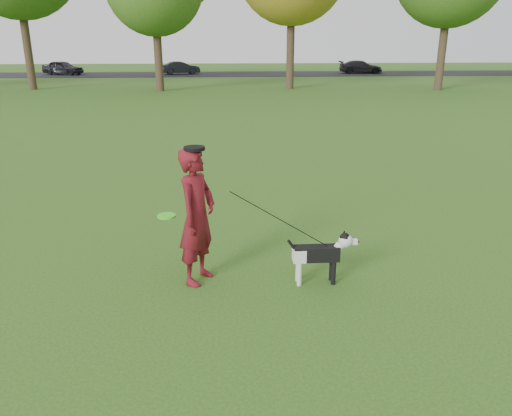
{
  "coord_description": "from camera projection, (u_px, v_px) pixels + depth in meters",
  "views": [
    {
      "loc": [
        -0.34,
        -5.61,
        3.03
      ],
      "look_at": [
        0.08,
        0.47,
        0.95
      ],
      "focal_mm": 35.0,
      "sensor_mm": 36.0,
      "label": 1
    }
  ],
  "objects": [
    {
      "name": "ground",
      "position": [
        253.0,
        291.0,
        6.3
      ],
      "size": [
        120.0,
        120.0,
        0.0
      ],
      "primitive_type": "plane",
      "color": "#285116",
      "rests_on": "ground"
    },
    {
      "name": "road",
      "position": [
        225.0,
        74.0,
        44.06
      ],
      "size": [
        120.0,
        7.0,
        0.02
      ],
      "primitive_type": "cube",
      "color": "black",
      "rests_on": "ground"
    },
    {
      "name": "man",
      "position": [
        197.0,
        217.0,
        6.31
      ],
      "size": [
        0.67,
        0.77,
        1.78
      ],
      "primitive_type": "imported",
      "rotation": [
        0.0,
        0.0,
        1.12
      ],
      "color": "maroon",
      "rests_on": "ground"
    },
    {
      "name": "dog",
      "position": [
        322.0,
        252.0,
        6.39
      ],
      "size": [
        0.93,
        0.19,
        0.71
      ],
      "color": "black",
      "rests_on": "ground"
    },
    {
      "name": "car_left",
      "position": [
        63.0,
        68.0,
        42.97
      ],
      "size": [
        3.74,
        2.41,
        1.18
      ],
      "primitive_type": "imported",
      "rotation": [
        0.0,
        0.0,
        1.25
      ],
      "color": "black",
      "rests_on": "road"
    },
    {
      "name": "car_mid",
      "position": [
        181.0,
        68.0,
        43.64
      ],
      "size": [
        3.46,
        1.99,
        1.08
      ],
      "primitive_type": "imported",
      "rotation": [
        0.0,
        0.0,
        1.85
      ],
      "color": "black",
      "rests_on": "road"
    },
    {
      "name": "car_right",
      "position": [
        361.0,
        67.0,
        44.67
      ],
      "size": [
        3.93,
        1.82,
        1.11
      ],
      "primitive_type": "imported",
      "rotation": [
        0.0,
        0.0,
        1.5
      ],
      "color": "black",
      "rests_on": "road"
    },
    {
      "name": "man_held_items",
      "position": [
        279.0,
        219.0,
        6.27
      ],
      "size": [
        2.2,
        0.35,
        1.32
      ],
      "color": "#3EEC1D",
      "rests_on": "ground"
    }
  ]
}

